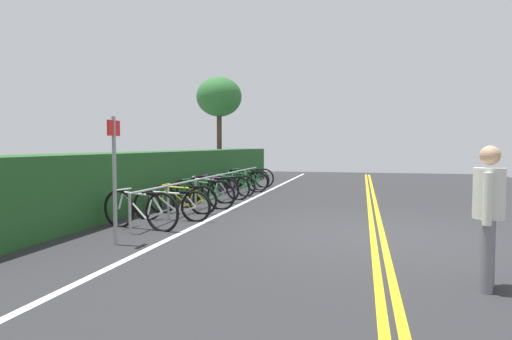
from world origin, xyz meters
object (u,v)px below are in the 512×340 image
Objects in this scene: bicycle_4 at (208,190)px; sign_post_near at (114,167)px; bicycle_7 at (242,182)px; bicycle_8 at (247,179)px; bike_rack at (216,181)px; bicycle_3 at (202,194)px; bicycle_2 at (182,199)px; pedestrian at (489,208)px; bicycle_9 at (250,178)px; bicycle_0 at (140,210)px; bicycle_1 at (171,205)px; tree_mid at (219,98)px; bicycle_5 at (220,188)px; bicycle_6 at (231,185)px.

bicycle_4 is 5.19m from sign_post_near.
bicycle_8 reaches higher than bicycle_7.
bicycle_3 is at bearing -175.50° from bike_rack.
bicycle_3 is 1.04× the size of bicycle_4.
pedestrian reaches higher than bicycle_2.
bike_rack is at bearing -178.79° from bicycle_9.
bicycle_0 is 0.99× the size of bicycle_1.
bicycle_0 reaches higher than bicycle_9.
tree_mid is (11.63, 2.77, 3.48)m from bicycle_1.
sign_post_near is at bearing -178.70° from bicycle_3.
tree_mid is (8.83, 2.57, 3.45)m from bicycle_4.
bicycle_3 is 1.03× the size of bicycle_7.
bicycle_5 is 8.77m from pedestrian.
bicycle_1 is 1.12× the size of pedestrian.
bicycle_9 is 1.13× the size of pedestrian.
bicycle_4 reaches higher than bicycle_2.
bicycle_0 reaches higher than bike_rack.
bicycle_2 is 1.87m from bicycle_4.
bike_rack reaches higher than bicycle_5.
sign_post_near is (-5.96, -0.24, 0.88)m from bicycle_5.
bike_rack reaches higher than bicycle_2.
pedestrian is 17.16m from tree_mid.
bicycle_5 is 1.02× the size of bicycle_9.
bicycle_5 is 1.16× the size of pedestrian.
bicycle_9 is at bearing 0.50° from bicycle_2.
bicycle_4 reaches higher than bicycle_6.
bicycle_3 is at bearing 1.30° from sign_post_near.
bicycle_2 is 1.07× the size of pedestrian.
tree_mid reaches higher than bicycle_0.
tree_mid reaches higher than bicycle_6.
bicycle_5 is at bearing -0.04° from bicycle_2.
pedestrian reaches higher than bicycle_6.
bike_rack is at bearing -162.42° from tree_mid.
bicycle_6 is 0.84× the size of sign_post_near.
bicycle_1 is 0.99× the size of bicycle_3.
bicycle_2 is 0.94× the size of bicycle_9.
bicycle_3 is 0.37× the size of tree_mid.
bicycle_6 is (5.71, -0.05, -0.04)m from bicycle_0.
bicycle_0 is 0.98× the size of bicycle_3.
bicycle_0 reaches higher than bicycle_8.
bicycle_2 is 6.82m from pedestrian.
bicycle_3 is 1.86m from bicycle_5.
bicycle_0 reaches higher than bicycle_4.
sign_post_near is at bearing -168.41° from bicycle_0.
bicycle_7 reaches higher than bicycle_6.
bicycle_1 is at bearing -166.61° from tree_mid.
sign_post_near reaches higher than bicycle_7.
pedestrian is at bearing -101.10° from sign_post_near.
bicycle_7 is at bearing 30.15° from pedestrian.
sign_post_near is (-9.81, -0.30, 0.87)m from bicycle_9.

